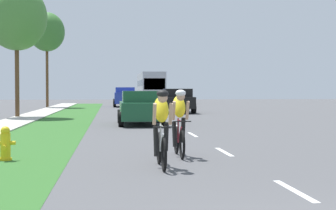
{
  "coord_description": "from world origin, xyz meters",
  "views": [
    {
      "loc": [
        -2.84,
        -4.18,
        1.58
      ],
      "look_at": [
        -0.3,
        19.07,
        0.89
      ],
      "focal_mm": 55.65,
      "sensor_mm": 36.0,
      "label": 1
    }
  ],
  "objects": [
    {
      "name": "fire_hydrant_yellow",
      "position": [
        -5.19,
        7.7,
        0.37
      ],
      "size": [
        0.44,
        0.38,
        0.76
      ],
      "color": "yellow",
      "rests_on": "ground_plane"
    },
    {
      "name": "ground_plane",
      "position": [
        0.0,
        20.0,
        0.0
      ],
      "size": [
        120.0,
        120.0,
        0.0
      ],
      "primitive_type": "plane",
      "color": "#4C4C4F"
    },
    {
      "name": "street_tree_far",
      "position": [
        -8.49,
        42.94,
        6.67
      ],
      "size": [
        3.15,
        3.15,
        8.43
      ],
      "color": "brown",
      "rests_on": "ground_plane"
    },
    {
      "name": "lane_markings_center",
      "position": [
        0.0,
        24.0,
        0.0
      ],
      "size": [
        0.12,
        52.71,
        0.01
      ],
      "color": "white",
      "rests_on": "ground_plane"
    },
    {
      "name": "suv_blue",
      "position": [
        -1.59,
        44.0,
        0.95
      ],
      "size": [
        2.15,
        4.7,
        1.79
      ],
      "color": "#23389E",
      "rests_on": "ground_plane"
    },
    {
      "name": "cyclist_trailing",
      "position": [
        -1.25,
        7.93,
        0.81
      ],
      "size": [
        0.42,
        1.72,
        1.58
      ],
      "color": "black",
      "rests_on": "ground_plane"
    },
    {
      "name": "pickup_black",
      "position": [
        1.59,
        31.15,
        0.83
      ],
      "size": [
        2.22,
        5.1,
        1.64
      ],
      "color": "black",
      "rests_on": "ground_plane"
    },
    {
      "name": "sidewalk_concrete",
      "position": [
        -7.49,
        20.0,
        0.0
      ],
      "size": [
        1.78,
        70.0,
        0.1
      ],
      "primitive_type": "cube",
      "color": "#B2ADA3",
      "rests_on": "ground_plane"
    },
    {
      "name": "street_tree_near",
      "position": [
        -8.15,
        26.11,
        5.66
      ],
      "size": [
        3.42,
        3.42,
        7.56
      ],
      "color": "brown",
      "rests_on": "ground_plane"
    },
    {
      "name": "sedan_dark_green",
      "position": [
        -1.55,
        19.32,
        0.77
      ],
      "size": [
        1.98,
        4.3,
        1.52
      ],
      "color": "#194C2D",
      "rests_on": "ground_plane"
    },
    {
      "name": "grass_verge",
      "position": [
        -5.19,
        20.0,
        0.0
      ],
      "size": [
        2.83,
        70.0,
        0.01
      ],
      "primitive_type": "cube",
      "color": "#2D6026",
      "rests_on": "ground_plane"
    },
    {
      "name": "bus_silver",
      "position": [
        1.7,
        56.1,
        1.98
      ],
      "size": [
        2.78,
        11.6,
        3.48
      ],
      "color": "#A5A8AD",
      "rests_on": "ground_plane"
    },
    {
      "name": "cyclist_lead",
      "position": [
        -1.84,
        6.23,
        0.81
      ],
      "size": [
        0.42,
        1.72,
        1.58
      ],
      "color": "black",
      "rests_on": "ground_plane"
    }
  ]
}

